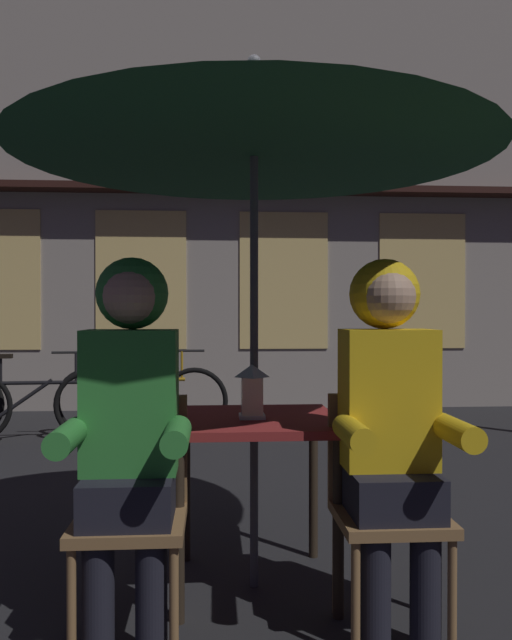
{
  "coord_description": "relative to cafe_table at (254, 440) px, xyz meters",
  "views": [
    {
      "loc": [
        -0.18,
        -2.74,
        1.19
      ],
      "look_at": [
        0.0,
        -0.12,
        1.16
      ],
      "focal_mm": 35.55,
      "sensor_mm": 36.0,
      "label": 1
    }
  ],
  "objects": [
    {
      "name": "ground_plane",
      "position": [
        0.0,
        0.0,
        -0.64
      ],
      "size": [
        60.0,
        60.0,
        0.0
      ],
      "primitive_type": "plane",
      "color": "#232326"
    },
    {
      "name": "cafe_table",
      "position": [
        0.0,
        0.0,
        0.0
      ],
      "size": [
        0.72,
        0.72,
        0.74
      ],
      "color": "maroon",
      "rests_on": "ground_plane"
    },
    {
      "name": "patio_umbrella",
      "position": [
        0.0,
        0.0,
        1.42
      ],
      "size": [
        2.1,
        2.1,
        2.31
      ],
      "color": "#4C4C51",
      "rests_on": "ground_plane"
    },
    {
      "name": "lantern",
      "position": [
        -0.01,
        -0.04,
        0.22
      ],
      "size": [
        0.11,
        0.11,
        0.23
      ],
      "color": "white",
      "rests_on": "cafe_table"
    },
    {
      "name": "chair_left",
      "position": [
        -0.48,
        -0.37,
        -0.15
      ],
      "size": [
        0.4,
        0.4,
        0.87
      ],
      "color": "olive",
      "rests_on": "ground_plane"
    },
    {
      "name": "chair_right",
      "position": [
        0.48,
        -0.37,
        -0.15
      ],
      "size": [
        0.4,
        0.4,
        0.87
      ],
      "color": "olive",
      "rests_on": "ground_plane"
    },
    {
      "name": "person_left_hooded",
      "position": [
        -0.48,
        -0.43,
        0.21
      ],
      "size": [
        0.45,
        0.56,
        1.4
      ],
      "color": "black",
      "rests_on": "ground_plane"
    },
    {
      "name": "person_right_hooded",
      "position": [
        0.48,
        -0.43,
        0.21
      ],
      "size": [
        0.45,
        0.56,
        1.4
      ],
      "color": "black",
      "rests_on": "ground_plane"
    },
    {
      "name": "shopfront_building",
      "position": [
        0.7,
        5.4,
        2.45
      ],
      "size": [
        10.0,
        0.93,
        6.2
      ],
      "color": "#9E9389",
      "rests_on": "ground_plane"
    },
    {
      "name": "bicycle_second",
      "position": [
        -1.85,
        3.26,
        -0.29
      ],
      "size": [
        1.68,
        0.17,
        0.84
      ],
      "color": "black",
      "rests_on": "ground_plane"
    },
    {
      "name": "bicycle_third",
      "position": [
        -0.88,
        3.48,
        -0.29
      ],
      "size": [
        1.68,
        0.08,
        0.84
      ],
      "color": "black",
      "rests_on": "ground_plane"
    }
  ]
}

